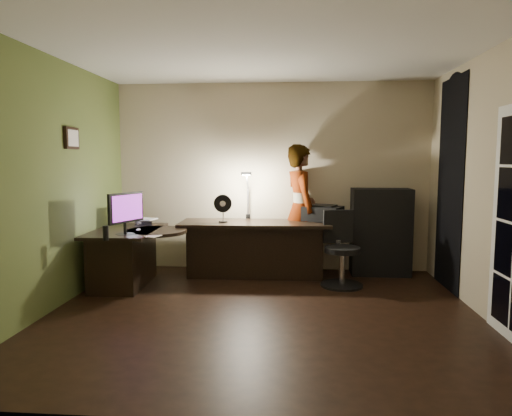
# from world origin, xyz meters

# --- Properties ---
(floor) EXTENTS (4.50, 4.00, 0.01)m
(floor) POSITION_xyz_m (0.00, 0.00, -0.01)
(floor) COLOR black
(floor) RESTS_ON ground
(ceiling) EXTENTS (4.50, 4.00, 0.01)m
(ceiling) POSITION_xyz_m (0.00, 0.00, 2.71)
(ceiling) COLOR silver
(ceiling) RESTS_ON floor
(wall_back) EXTENTS (4.50, 0.01, 2.70)m
(wall_back) POSITION_xyz_m (0.00, 2.00, 1.35)
(wall_back) COLOR tan
(wall_back) RESTS_ON floor
(wall_front) EXTENTS (4.50, 0.01, 2.70)m
(wall_front) POSITION_xyz_m (0.00, -2.00, 1.35)
(wall_front) COLOR tan
(wall_front) RESTS_ON floor
(wall_left) EXTENTS (0.01, 4.00, 2.70)m
(wall_left) POSITION_xyz_m (-2.25, 0.00, 1.35)
(wall_left) COLOR tan
(wall_left) RESTS_ON floor
(wall_right) EXTENTS (0.01, 4.00, 2.70)m
(wall_right) POSITION_xyz_m (2.25, 0.00, 1.35)
(wall_right) COLOR tan
(wall_right) RESTS_ON floor
(green_wall_overlay) EXTENTS (0.00, 4.00, 2.70)m
(green_wall_overlay) POSITION_xyz_m (-2.24, 0.00, 1.35)
(green_wall_overlay) COLOR #52632C
(green_wall_overlay) RESTS_ON floor
(arched_doorway) EXTENTS (0.01, 0.90, 2.60)m
(arched_doorway) POSITION_xyz_m (2.24, 1.15, 1.30)
(arched_doorway) COLOR black
(arched_doorway) RESTS_ON floor
(framed_picture) EXTENTS (0.04, 0.30, 0.25)m
(framed_picture) POSITION_xyz_m (-2.22, 0.45, 1.85)
(framed_picture) COLOR black
(framed_picture) RESTS_ON wall_left
(desk_left) EXTENTS (0.80, 1.27, 0.72)m
(desk_left) POSITION_xyz_m (-1.79, 0.93, 0.36)
(desk_left) COLOR black
(desk_left) RESTS_ON floor
(desk_right) EXTENTS (2.05, 0.76, 0.76)m
(desk_right) POSITION_xyz_m (-0.20, 1.50, 0.38)
(desk_right) COLOR black
(desk_right) RESTS_ON floor
(cabinet) EXTENTS (0.81, 0.41, 1.21)m
(cabinet) POSITION_xyz_m (1.54, 1.78, 0.60)
(cabinet) COLOR black
(cabinet) RESTS_ON floor
(laptop_stand) EXTENTS (0.27, 0.24, 0.09)m
(laptop_stand) POSITION_xyz_m (-1.70, 1.32, 0.76)
(laptop_stand) COLOR silver
(laptop_stand) RESTS_ON desk_left
(laptop) EXTENTS (0.40, 0.38, 0.23)m
(laptop) POSITION_xyz_m (-1.70, 1.32, 0.92)
(laptop) COLOR silver
(laptop) RESTS_ON laptop_stand
(monitor) EXTENTS (0.32, 0.56, 0.37)m
(monitor) POSITION_xyz_m (-1.68, 0.60, 0.90)
(monitor) COLOR black
(monitor) RESTS_ON desk_left
(mouse) EXTENTS (0.06, 0.09, 0.03)m
(mouse) POSITION_xyz_m (-1.63, 0.91, 0.73)
(mouse) COLOR silver
(mouse) RESTS_ON desk_left
(phone) EXTENTS (0.10, 0.13, 0.01)m
(phone) POSITION_xyz_m (-1.15, 1.17, 0.71)
(phone) COLOR black
(phone) RESTS_ON desk_left
(pen) EXTENTS (0.03, 0.14, 0.01)m
(pen) POSITION_xyz_m (-1.25, 0.86, 0.72)
(pen) COLOR black
(pen) RESTS_ON desk_left
(speaker) EXTENTS (0.07, 0.07, 0.16)m
(speaker) POSITION_xyz_m (-1.76, 0.23, 0.79)
(speaker) COLOR black
(speaker) RESTS_ON desk_left
(notepad) EXTENTS (0.19, 0.22, 0.01)m
(notepad) POSITION_xyz_m (-1.32, 0.53, 0.72)
(notepad) COLOR silver
(notepad) RESTS_ON desk_left
(desk_fan) EXTENTS (0.25, 0.14, 0.37)m
(desk_fan) POSITION_xyz_m (-0.62, 1.42, 0.95)
(desk_fan) COLOR black
(desk_fan) RESTS_ON desk_right
(headphones) EXTENTS (0.21, 0.10, 0.09)m
(headphones) POSITION_xyz_m (0.42, 1.72, 0.81)
(headphones) COLOR #28329D
(headphones) RESTS_ON desk_right
(printer) EXTENTS (0.61, 0.55, 0.22)m
(printer) POSITION_xyz_m (0.73, 1.65, 0.88)
(printer) COLOR black
(printer) RESTS_ON desk_right
(desk_lamp) EXTENTS (0.24, 0.36, 0.72)m
(desk_lamp) POSITION_xyz_m (-0.33, 1.83, 1.13)
(desk_lamp) COLOR black
(desk_lamp) RESTS_ON desk_right
(office_chair) EXTENTS (0.62, 0.62, 0.95)m
(office_chair) POSITION_xyz_m (0.94, 1.11, 0.48)
(office_chair) COLOR black
(office_chair) RESTS_ON floor
(person) EXTENTS (0.62, 0.75, 1.82)m
(person) POSITION_xyz_m (0.42, 1.78, 0.91)
(person) COLOR #D8A88C
(person) RESTS_ON floor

